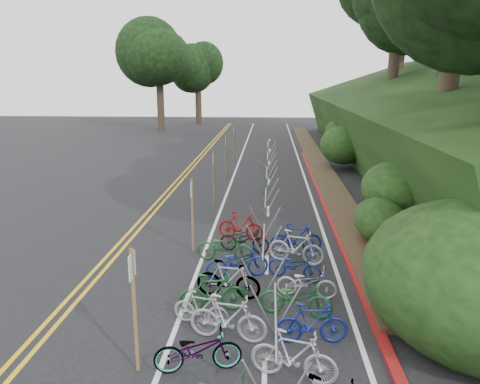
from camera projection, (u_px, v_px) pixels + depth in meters
name	position (u px, v px, depth m)	size (l,w,h in m)	color
ground	(134.00, 326.00, 11.02)	(120.00, 120.00, 0.00)	black
road_markings	(213.00, 210.00, 20.76)	(7.47, 80.00, 0.01)	gold
red_curb	(323.00, 200.00, 22.28)	(0.25, 28.00, 0.10)	maroon
embankment	(434.00, 131.00, 28.05)	(14.30, 48.14, 9.11)	black
bike_rack_front	(276.00, 332.00, 9.11)	(1.16, 3.05, 1.21)	#94969A
bike_racks_rest	(267.00, 178.00, 23.23)	(1.14, 23.00, 1.17)	#94969A
signpost_near	(134.00, 302.00, 9.04)	(0.08, 0.40, 2.59)	brown
signposts_rest	(221.00, 162.00, 24.21)	(0.08, 18.40, 2.50)	brown
bike_front	(201.00, 308.00, 11.00)	(1.42, 0.40, 0.86)	#9E9EA3
bike_valet	(259.00, 282.00, 12.29)	(3.33, 11.06, 1.08)	#144C1E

